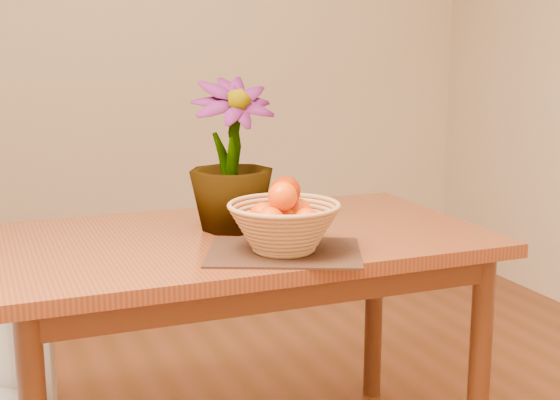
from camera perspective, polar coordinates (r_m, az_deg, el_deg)
name	(u,v)px	position (r m, az deg, el deg)	size (l,w,h in m)	color
wall_back	(113,30)	(4.09, -12.09, 12.07)	(4.00, 0.02, 2.70)	beige
table	(241,263)	(2.28, -2.85, -4.64)	(1.40, 0.80, 0.75)	brown
placemat	(284,252)	(2.06, 0.29, -3.84)	(0.40, 0.30, 0.01)	#321C12
wicker_basket	(284,229)	(2.04, 0.29, -2.13)	(0.30, 0.30, 0.12)	tan
orange_pile	(284,208)	(2.03, 0.31, -0.58)	(0.19, 0.18, 0.14)	#F85104
potted_plant	(231,155)	(2.28, -3.58, 3.31)	(0.25, 0.25, 0.45)	#204C15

